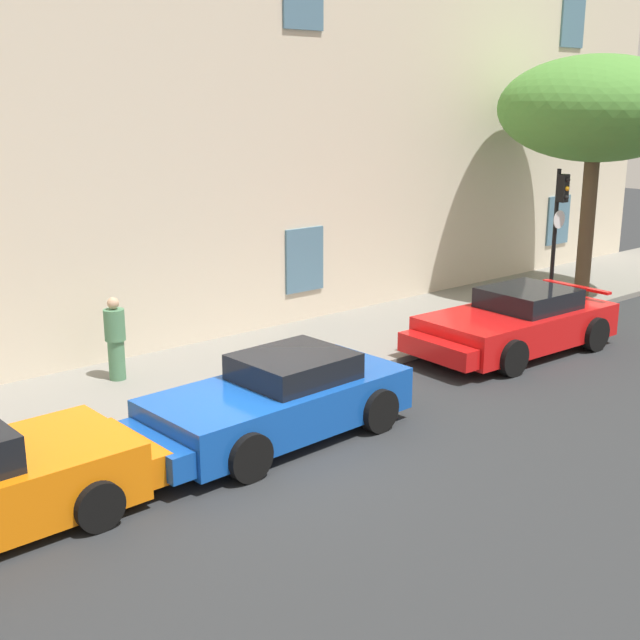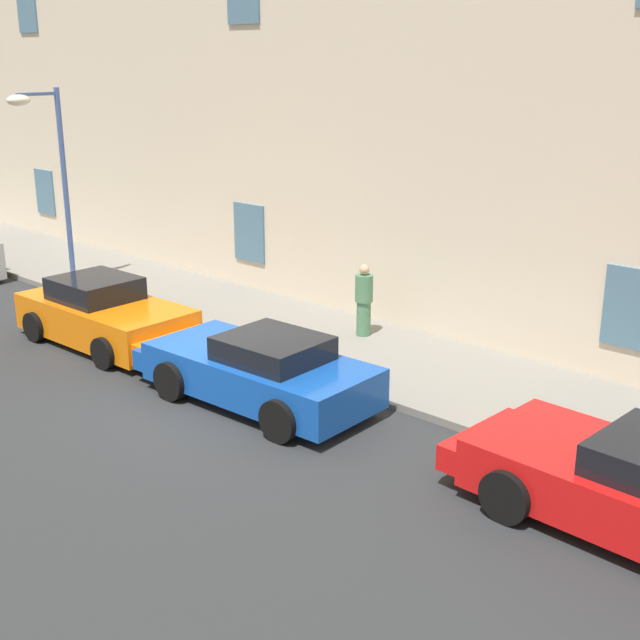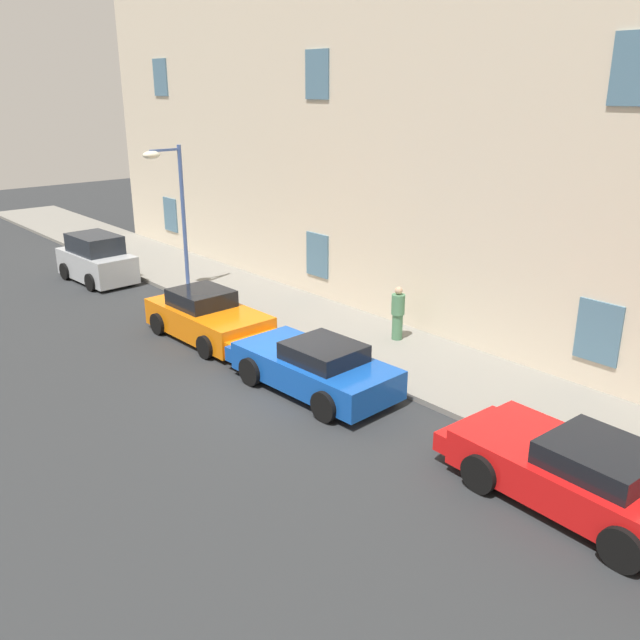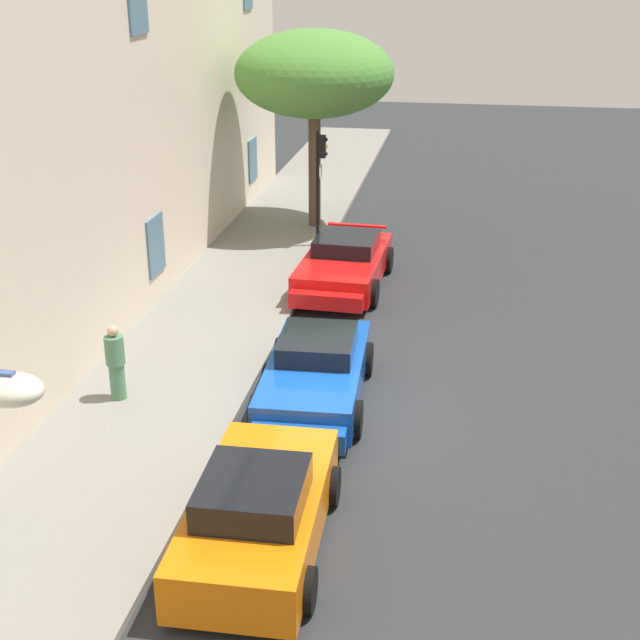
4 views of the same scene
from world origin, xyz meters
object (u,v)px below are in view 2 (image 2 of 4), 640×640
Objects in this scene: pedestrian_admiring at (364,300)px; sportscar_yellow_flank at (254,369)px; sportscar_red_lead at (110,318)px; street_lamp at (46,150)px; sportscar_white_middle at (630,484)px.

sportscar_yellow_flank is at bearing -80.02° from pedestrian_admiring.
street_lamp is (-4.75, 1.56, 3.09)m from sportscar_red_lead.
street_lamp is at bearing 161.88° from sportscar_red_lead.
pedestrian_admiring is at bearing 154.92° from sportscar_white_middle.
pedestrian_admiring is at bearing 15.06° from street_lamp.
sportscar_red_lead is 5.88m from street_lamp.
street_lamp is (-16.01, 1.15, 3.08)m from sportscar_white_middle.
pedestrian_admiring is (8.60, 2.32, -2.76)m from street_lamp.
pedestrian_admiring is (-0.68, 3.89, 0.33)m from sportscar_yellow_flank.
street_lamp is 9.33m from pedestrian_admiring.
pedestrian_admiring is at bearing 99.98° from sportscar_yellow_flank.
sportscar_red_lead is at bearing 179.75° from sportscar_yellow_flank.
sportscar_yellow_flank is at bearing -176.36° from sportscar_white_middle.
street_lamp is at bearing -164.94° from pedestrian_admiring.
sportscar_red_lead is at bearing -18.12° from street_lamp.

